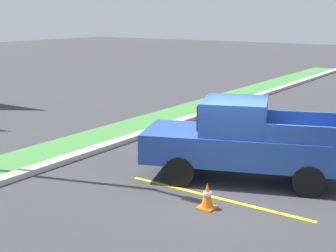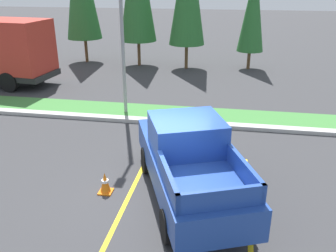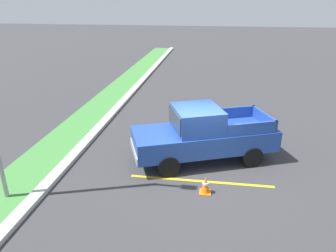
% 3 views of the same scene
% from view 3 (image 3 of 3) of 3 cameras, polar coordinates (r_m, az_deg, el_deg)
% --- Properties ---
extents(ground_plane, '(120.00, 120.00, 0.00)m').
position_cam_3_polar(ground_plane, '(11.52, 6.37, -7.86)').
color(ground_plane, '#38383A').
extents(parking_line_near, '(0.12, 4.80, 0.01)m').
position_cam_3_polar(parking_line_near, '(10.87, 5.92, -9.81)').
color(parking_line_near, yellow).
rests_on(parking_line_near, ground).
extents(parking_line_far, '(0.12, 4.80, 0.01)m').
position_cam_3_polar(parking_line_far, '(13.60, 6.61, -2.92)').
color(parking_line_far, yellow).
rests_on(parking_line_far, ground).
extents(curb_strip, '(56.00, 0.40, 0.15)m').
position_cam_3_polar(curb_strip, '(12.60, -17.06, -5.58)').
color(curb_strip, '#B2B2AD').
rests_on(curb_strip, ground).
extents(grass_median, '(56.00, 1.80, 0.06)m').
position_cam_3_polar(grass_median, '(13.12, -21.41, -5.28)').
color(grass_median, '#42843D').
rests_on(grass_median, ground).
extents(pickup_truck_main, '(3.67, 5.55, 2.10)m').
position_cam_3_polar(pickup_truck_main, '(11.74, 6.28, -1.55)').
color(pickup_truck_main, black).
rests_on(pickup_truck_main, ground).
extents(traffic_cone, '(0.36, 0.36, 0.60)m').
position_cam_3_polar(traffic_cone, '(10.15, 6.74, -10.47)').
color(traffic_cone, orange).
rests_on(traffic_cone, ground).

